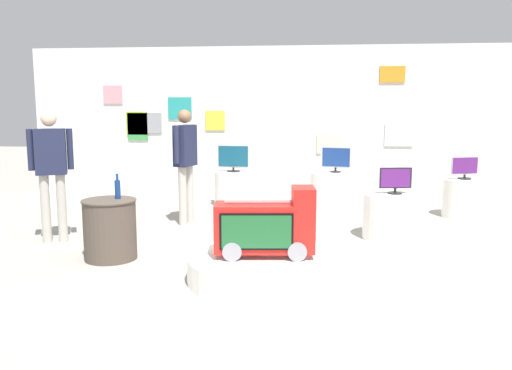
# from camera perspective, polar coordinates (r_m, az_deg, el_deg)

# --- Properties ---
(ground_plane) EXTENTS (30.00, 30.00, 0.00)m
(ground_plane) POSITION_cam_1_polar(r_m,az_deg,el_deg) (6.08, -0.30, -8.76)
(ground_plane) COLOR #9E998E
(back_wall_display) EXTENTS (10.18, 0.13, 2.88)m
(back_wall_display) POSITION_cam_1_polar(r_m,az_deg,el_deg) (10.64, 2.92, 6.68)
(back_wall_display) COLOR silver
(back_wall_display) RESTS_ON ground
(main_display_pedestal) EXTENTS (1.59, 1.59, 0.26)m
(main_display_pedestal) POSITION_cam_1_polar(r_m,az_deg,el_deg) (5.66, 0.88, -8.73)
(main_display_pedestal) COLOR white
(main_display_pedestal) RESTS_ON ground
(novelty_firetruck_tv) EXTENTS (1.05, 0.52, 0.72)m
(novelty_firetruck_tv) POSITION_cam_1_polar(r_m,az_deg,el_deg) (5.54, 1.10, -4.55)
(novelty_firetruck_tv) COLOR gray
(novelty_firetruck_tv) RESTS_ON main_display_pedestal
(display_pedestal_left_rear) EXTENTS (0.67, 0.67, 0.61)m
(display_pedestal_left_rear) POSITION_cam_1_polar(r_m,az_deg,el_deg) (9.56, -2.37, -0.40)
(display_pedestal_left_rear) COLOR white
(display_pedestal_left_rear) RESTS_ON ground
(tv_on_left_rear) EXTENTS (0.57, 0.22, 0.47)m
(tv_on_left_rear) POSITION_cam_1_polar(r_m,az_deg,el_deg) (9.48, -2.40, 2.91)
(tv_on_left_rear) COLOR black
(tv_on_left_rear) RESTS_ON display_pedestal_left_rear
(display_pedestal_center_rear) EXTENTS (0.65, 0.65, 0.61)m
(display_pedestal_center_rear) POSITION_cam_1_polar(r_m,az_deg,el_deg) (9.25, 20.98, -1.30)
(display_pedestal_center_rear) COLOR white
(display_pedestal_center_rear) RESTS_ON ground
(tv_on_center_rear) EXTENTS (0.46, 0.20, 0.36)m
(tv_on_center_rear) POSITION_cam_1_polar(r_m,az_deg,el_deg) (9.18, 21.15, 1.78)
(tv_on_center_rear) COLOR black
(tv_on_center_rear) RESTS_ON display_pedestal_center_rear
(display_pedestal_right_rear) EXTENTS (0.88, 0.88, 0.61)m
(display_pedestal_right_rear) POSITION_cam_1_polar(r_m,az_deg,el_deg) (9.56, 8.32, -0.48)
(display_pedestal_right_rear) COLOR white
(display_pedestal_right_rear) RESTS_ON ground
(tv_on_right_rear) EXTENTS (0.51, 0.19, 0.44)m
(tv_on_right_rear) POSITION_cam_1_polar(r_m,az_deg,el_deg) (9.49, 8.40, 2.79)
(tv_on_right_rear) COLOR black
(tv_on_right_rear) RESTS_ON display_pedestal_right_rear
(display_pedestal_far_right) EXTENTS (0.83, 0.83, 0.61)m
(display_pedestal_far_right) POSITION_cam_1_polar(r_m,az_deg,el_deg) (7.52, 14.32, -3.20)
(display_pedestal_far_right) COLOR white
(display_pedestal_far_right) RESTS_ON ground
(tv_on_far_right) EXTENTS (0.43, 0.19, 0.35)m
(tv_on_far_right) POSITION_cam_1_polar(r_m,az_deg,el_deg) (7.43, 14.47, 0.54)
(tv_on_far_right) COLOR black
(tv_on_far_right) RESTS_ON display_pedestal_far_right
(side_table_round) EXTENTS (0.63, 0.63, 0.71)m
(side_table_round) POSITION_cam_1_polar(r_m,az_deg,el_deg) (6.57, -15.12, -4.47)
(side_table_round) COLOR #4C4238
(side_table_round) RESTS_ON ground
(bottle_on_side_table) EXTENTS (0.07, 0.07, 0.30)m
(bottle_on_side_table) POSITION_cam_1_polar(r_m,az_deg,el_deg) (6.52, -14.36, -0.38)
(bottle_on_side_table) COLOR navy
(bottle_on_side_table) RESTS_ON side_table_round
(shopper_browsing_near_truck) EXTENTS (0.52, 0.33, 1.72)m
(shopper_browsing_near_truck) POSITION_cam_1_polar(r_m,az_deg,el_deg) (7.49, -20.74, 1.90)
(shopper_browsing_near_truck) COLOR #B2ADA3
(shopper_browsing_near_truck) RESTS_ON ground
(shopper_browsing_rear) EXTENTS (0.30, 0.54, 1.72)m
(shopper_browsing_rear) POSITION_cam_1_polar(r_m,az_deg,el_deg) (8.14, -7.45, 2.90)
(shopper_browsing_rear) COLOR #B2ADA3
(shopper_browsing_rear) RESTS_ON ground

